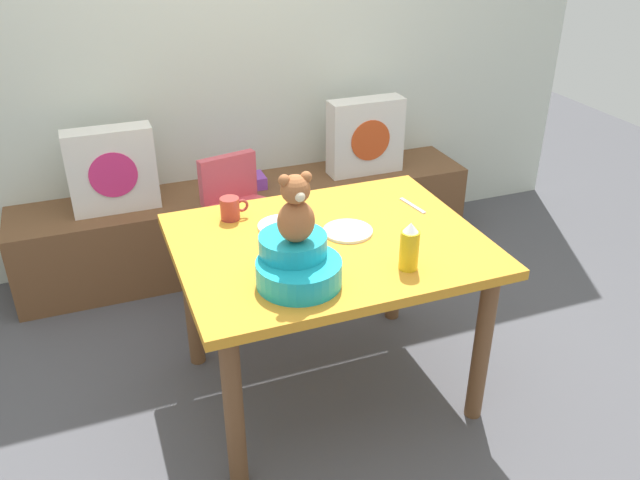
# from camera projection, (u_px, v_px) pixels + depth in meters

# --- Properties ---
(ground_plane) EXTENTS (8.00, 8.00, 0.00)m
(ground_plane) POSITION_uv_depth(u_px,v_px,m) (328.00, 385.00, 2.92)
(ground_plane) COLOR #4C4C51
(back_wall) EXTENTS (4.40, 0.10, 2.60)m
(back_wall) POSITION_uv_depth(u_px,v_px,m) (228.00, 26.00, 3.52)
(back_wall) COLOR silver
(back_wall) RESTS_ON ground_plane
(window_bench) EXTENTS (2.60, 0.44, 0.46)m
(window_bench) POSITION_uv_depth(u_px,v_px,m) (252.00, 223.00, 3.81)
(window_bench) COLOR brown
(window_bench) RESTS_ON ground_plane
(pillow_floral_left) EXTENTS (0.44, 0.15, 0.44)m
(pillow_floral_left) POSITION_uv_depth(u_px,v_px,m) (112.00, 170.00, 3.35)
(pillow_floral_left) COLOR white
(pillow_floral_left) RESTS_ON window_bench
(pillow_floral_right) EXTENTS (0.44, 0.15, 0.44)m
(pillow_floral_right) POSITION_uv_depth(u_px,v_px,m) (365.00, 136.00, 3.80)
(pillow_floral_right) COLOR white
(pillow_floral_right) RESTS_ON window_bench
(book_stack) EXTENTS (0.20, 0.14, 0.07)m
(book_stack) POSITION_uv_depth(u_px,v_px,m) (247.00, 182.00, 3.68)
(book_stack) COLOR purple
(book_stack) RESTS_ON window_bench
(dining_table) EXTENTS (1.19, 0.94, 0.74)m
(dining_table) POSITION_uv_depth(u_px,v_px,m) (329.00, 263.00, 2.62)
(dining_table) COLOR orange
(dining_table) RESTS_ON ground_plane
(highchair) EXTENTS (0.39, 0.50, 0.79)m
(highchair) POSITION_uv_depth(u_px,v_px,m) (241.00, 214.00, 3.26)
(highchair) COLOR #D84C59
(highchair) RESTS_ON ground_plane
(infant_seat_teal) EXTENTS (0.30, 0.33, 0.16)m
(infant_seat_teal) POSITION_uv_depth(u_px,v_px,m) (297.00, 263.00, 2.27)
(infant_seat_teal) COLOR #19A5B8
(infant_seat_teal) RESTS_ON dining_table
(teddy_bear) EXTENTS (0.13, 0.12, 0.25)m
(teddy_bear) POSITION_uv_depth(u_px,v_px,m) (296.00, 210.00, 2.17)
(teddy_bear) COLOR #A15D34
(teddy_bear) RESTS_ON infant_seat_teal
(ketchup_bottle) EXTENTS (0.07, 0.07, 0.18)m
(ketchup_bottle) POSITION_uv_depth(u_px,v_px,m) (409.00, 247.00, 2.34)
(ketchup_bottle) COLOR gold
(ketchup_bottle) RESTS_ON dining_table
(coffee_mug) EXTENTS (0.12, 0.08, 0.09)m
(coffee_mug) POSITION_uv_depth(u_px,v_px,m) (231.00, 208.00, 2.71)
(coffee_mug) COLOR #9E332D
(coffee_mug) RESTS_ON dining_table
(dinner_plate_near) EXTENTS (0.20, 0.20, 0.01)m
(dinner_plate_near) POSITION_uv_depth(u_px,v_px,m) (282.00, 226.00, 2.66)
(dinner_plate_near) COLOR white
(dinner_plate_near) RESTS_ON dining_table
(dinner_plate_far) EXTENTS (0.20, 0.20, 0.01)m
(dinner_plate_far) POSITION_uv_depth(u_px,v_px,m) (348.00, 231.00, 2.62)
(dinner_plate_far) COLOR white
(dinner_plate_far) RESTS_ON dining_table
(table_fork) EXTENTS (0.04, 0.17, 0.01)m
(table_fork) POSITION_uv_depth(u_px,v_px,m) (412.00, 206.00, 2.84)
(table_fork) COLOR silver
(table_fork) RESTS_ON dining_table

